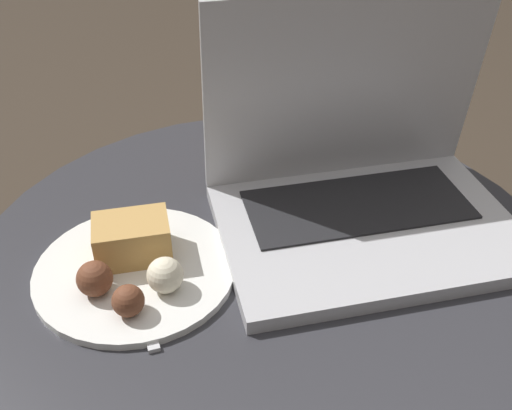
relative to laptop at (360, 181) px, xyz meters
The scene contains 5 objects.
table 0.24m from the laptop, 148.33° to the right, with size 0.70×0.70×0.51m.
laptop is the anchor object (origin of this frame).
beer_glass 0.19m from the laptop, 128.47° to the left, with size 0.06×0.06×0.26m.
snack_plate 0.29m from the laptop, 158.70° to the right, with size 0.23×0.23×0.06m.
fork 0.29m from the laptop, 154.27° to the right, with size 0.06×0.16×0.00m.
Camera 1 is at (-0.03, -0.54, 0.97)m, focal length 42.00 mm.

